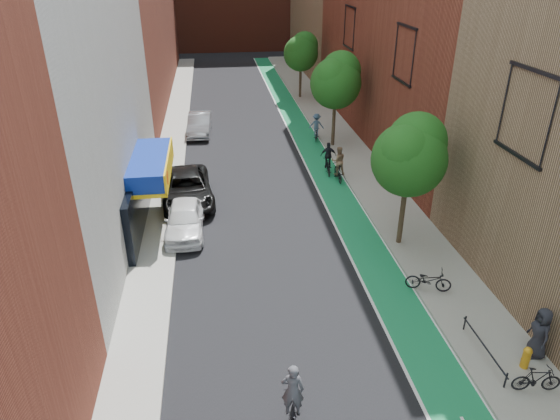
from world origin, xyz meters
name	(u,v)px	position (x,y,z in m)	size (l,w,h in m)	color
bike_lane	(306,139)	(4.00, 26.00, 0.01)	(2.00, 68.00, 0.01)	#167C53
sidewalk_left	(173,144)	(-6.00, 26.00, 0.07)	(2.00, 68.00, 0.15)	gray
sidewalk_right	(338,136)	(6.50, 26.00, 0.07)	(3.00, 68.00, 0.15)	gray
building_left_white	(35,113)	(-11.00, 14.00, 6.00)	(8.00, 20.00, 12.00)	silver
tree_near	(410,154)	(5.65, 10.02, 4.66)	(3.40, 3.36, 6.42)	#332619
tree_mid	(336,79)	(5.65, 24.02, 4.89)	(3.55, 3.53, 6.74)	#332619
tree_far	(301,51)	(5.65, 38.02, 4.50)	(3.30, 3.25, 6.21)	#332619
parked_car_white	(185,218)	(-4.60, 12.59, 0.79)	(1.87, 4.64, 1.58)	white
parked_car_black	(187,188)	(-4.60, 16.14, 0.82)	(2.73, 5.91, 1.64)	black
parked_car_silver	(200,124)	(-4.00, 28.28, 0.79)	(1.68, 4.80, 1.58)	#989BA0
cyclist_lead	(293,405)	(-1.08, 0.49, 0.76)	(0.93, 1.81, 2.20)	black
cyclist_lane_near	(338,166)	(4.54, 18.03, 0.91)	(0.88, 1.80, 2.15)	black
cyclist_lane_mid	(328,162)	(4.17, 19.16, 0.77)	(1.03, 1.75, 2.04)	black
cyclist_lane_far	(316,128)	(4.70, 25.59, 0.95)	(1.21, 1.53, 2.03)	black
parked_bike_mid	(537,379)	(6.67, 0.56, 0.62)	(0.44, 1.55, 0.93)	black
parked_bike_far	(428,280)	(5.43, 6.12, 0.63)	(0.64, 1.84, 0.96)	black
pedestrian	(540,333)	(7.60, 2.04, 1.11)	(0.94, 0.61, 1.92)	black
fire_hydrant	(526,357)	(6.93, 1.55, 0.59)	(0.29, 0.29, 0.83)	orange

